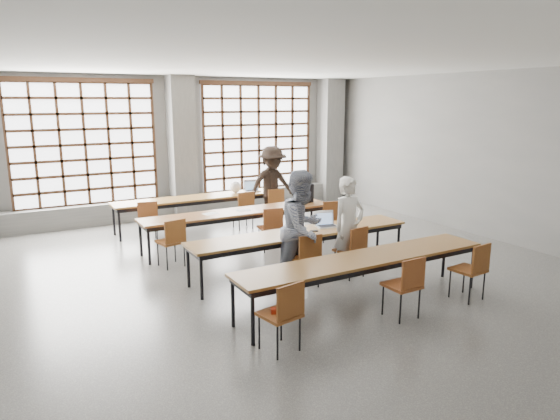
# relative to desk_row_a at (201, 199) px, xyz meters

# --- Properties ---
(floor) EXTENTS (11.00, 11.00, 0.00)m
(floor) POSITION_rel_desk_row_a_xyz_m (0.05, -3.86, -0.66)
(floor) COLOR #52524F
(floor) RESTS_ON ground
(ceiling) EXTENTS (11.00, 11.00, 0.00)m
(ceiling) POSITION_rel_desk_row_a_xyz_m (0.05, -3.86, 2.84)
(ceiling) COLOR silver
(ceiling) RESTS_ON floor
(wall_back) EXTENTS (10.00, 0.00, 10.00)m
(wall_back) POSITION_rel_desk_row_a_xyz_m (0.05, 1.64, 1.09)
(wall_back) COLOR #626260
(wall_back) RESTS_ON floor
(wall_right) EXTENTS (0.00, 11.00, 11.00)m
(wall_right) POSITION_rel_desk_row_a_xyz_m (5.05, -3.86, 1.09)
(wall_right) COLOR #626260
(wall_right) RESTS_ON floor
(column_mid) EXTENTS (0.60, 0.55, 3.50)m
(column_mid) POSITION_rel_desk_row_a_xyz_m (0.05, 1.36, 1.09)
(column_mid) COLOR #565653
(column_mid) RESTS_ON floor
(column_right) EXTENTS (0.60, 0.55, 3.50)m
(column_right) POSITION_rel_desk_row_a_xyz_m (4.55, 1.36, 1.09)
(column_right) COLOR #565653
(column_right) RESTS_ON floor
(window_left) EXTENTS (3.32, 0.12, 3.00)m
(window_left) POSITION_rel_desk_row_a_xyz_m (-2.20, 1.56, 1.24)
(window_left) COLOR white
(window_left) RESTS_ON wall_back
(window_right) EXTENTS (3.32, 0.12, 3.00)m
(window_right) POSITION_rel_desk_row_a_xyz_m (2.30, 1.56, 1.24)
(window_right) COLOR white
(window_right) RESTS_ON wall_back
(sill_ledge) EXTENTS (9.80, 0.35, 0.50)m
(sill_ledge) POSITION_rel_desk_row_a_xyz_m (0.05, 1.44, -0.41)
(sill_ledge) COLOR #565653
(sill_ledge) RESTS_ON floor
(desk_row_a) EXTENTS (4.00, 0.70, 0.73)m
(desk_row_a) POSITION_rel_desk_row_a_xyz_m (0.00, 0.00, 0.00)
(desk_row_a) COLOR brown
(desk_row_a) RESTS_ON floor
(desk_row_b) EXTENTS (4.00, 0.70, 0.73)m
(desk_row_b) POSITION_rel_desk_row_a_xyz_m (0.13, -1.82, 0.00)
(desk_row_b) COLOR brown
(desk_row_b) RESTS_ON floor
(desk_row_c) EXTENTS (4.00, 0.70, 0.73)m
(desk_row_c) POSITION_rel_desk_row_a_xyz_m (0.37, -3.81, 0.00)
(desk_row_c) COLOR brown
(desk_row_c) RESTS_ON floor
(desk_row_d) EXTENTS (4.00, 0.70, 0.73)m
(desk_row_d) POSITION_rel_desk_row_a_xyz_m (0.40, -5.45, 0.00)
(desk_row_d) COLOR brown
(desk_row_d) RESTS_ON floor
(chair_back_left) EXTENTS (0.49, 0.49, 0.88)m
(chair_back_left) POSITION_rel_desk_row_a_xyz_m (-1.41, -0.63, -0.13)
(chair_back_left) COLOR brown
(chair_back_left) RESTS_ON floor
(chair_back_mid) EXTENTS (0.43, 0.43, 0.88)m
(chair_back_mid) POSITION_rel_desk_row_a_xyz_m (0.80, -0.63, -0.13)
(chair_back_mid) COLOR brown
(chair_back_mid) RESTS_ON floor
(chair_back_right) EXTENTS (0.47, 0.48, 0.88)m
(chair_back_right) POSITION_rel_desk_row_a_xyz_m (1.59, -0.63, -0.13)
(chair_back_right) COLOR brown
(chair_back_right) RESTS_ON floor
(chair_mid_left) EXTENTS (0.49, 0.49, 0.88)m
(chair_mid_left) POSITION_rel_desk_row_a_xyz_m (-1.46, -2.45, -0.13)
(chair_mid_left) COLOR brown
(chair_mid_left) RESTS_ON floor
(chair_mid_centre) EXTENTS (0.48, 0.48, 0.88)m
(chair_mid_centre) POSITION_rel_desk_row_a_xyz_m (0.51, -2.45, -0.13)
(chair_mid_centre) COLOR brown
(chair_mid_centre) RESTS_ON floor
(chair_mid_right) EXTENTS (0.51, 0.51, 0.88)m
(chair_mid_right) POSITION_rel_desk_row_a_xyz_m (1.91, -2.45, -0.13)
(chair_mid_right) COLOR brown
(chair_mid_right) RESTS_ON floor
(chair_front_left) EXTENTS (0.44, 0.44, 0.88)m
(chair_front_left) POSITION_rel_desk_row_a_xyz_m (0.07, -4.44, -0.13)
(chair_front_left) COLOR brown
(chair_front_left) RESTS_ON floor
(chair_front_right) EXTENTS (0.48, 0.49, 0.88)m
(chair_front_right) POSITION_rel_desk_row_a_xyz_m (0.98, -4.44, -0.13)
(chair_front_right) COLOR brown
(chair_front_right) RESTS_ON floor
(chair_near_left) EXTENTS (0.49, 0.49, 0.88)m
(chair_near_left) POSITION_rel_desk_row_a_xyz_m (-1.29, -6.08, -0.13)
(chair_near_left) COLOR maroon
(chair_near_left) RESTS_ON floor
(chair_near_mid) EXTENTS (0.43, 0.43, 0.88)m
(chair_near_mid) POSITION_rel_desk_row_a_xyz_m (0.60, -6.08, -0.13)
(chair_near_mid) COLOR brown
(chair_near_mid) RESTS_ON floor
(chair_near_right) EXTENTS (0.46, 0.46, 0.88)m
(chair_near_right) POSITION_rel_desk_row_a_xyz_m (1.91, -6.08, -0.13)
(chair_near_right) COLOR brown
(chair_near_right) RESTS_ON floor
(student_male) EXTENTS (0.64, 0.45, 1.68)m
(student_male) POSITION_rel_desk_row_a_xyz_m (0.97, -4.31, 0.18)
(student_male) COLOR silver
(student_male) RESTS_ON floor
(student_female) EXTENTS (1.10, 0.99, 1.86)m
(student_female) POSITION_rel_desk_row_a_xyz_m (0.07, -4.31, 0.26)
(student_female) COLOR #19254B
(student_female) RESTS_ON floor
(student_back) EXTENTS (1.21, 0.70, 1.86)m
(student_back) POSITION_rel_desk_row_a_xyz_m (1.60, -0.50, 0.26)
(student_back) COLOR black
(student_back) RESTS_ON floor
(laptop_front) EXTENTS (0.41, 0.37, 0.26)m
(laptop_front) POSITION_rel_desk_row_a_xyz_m (0.93, -3.70, 0.13)
(laptop_front) COLOR #B4B5B9
(laptop_front) RESTS_ON desk_row_c
(laptop_back) EXTENTS (0.42, 0.38, 0.26)m
(laptop_back) POSITION_rel_desk_row_a_xyz_m (1.36, 0.11, 0.13)
(laptop_back) COLOR #AFAFB4
(laptop_back) RESTS_ON desk_row_a
(mouse) EXTENTS (0.11, 0.08, 0.04)m
(mouse) POSITION_rel_desk_row_a_xyz_m (1.32, -3.83, 0.08)
(mouse) COLOR white
(mouse) RESTS_ON desk_row_c
(green_box) EXTENTS (0.27, 0.16, 0.09)m
(green_box) POSITION_rel_desk_row_a_xyz_m (0.32, -3.73, 0.11)
(green_box) COLOR green
(green_box) RESTS_ON desk_row_c
(phone) EXTENTS (0.14, 0.11, 0.01)m
(phone) POSITION_rel_desk_row_a_xyz_m (0.55, -3.91, 0.07)
(phone) COLOR black
(phone) RESTS_ON desk_row_c
(paper_sheet_a) EXTENTS (0.34, 0.28, 0.00)m
(paper_sheet_a) POSITION_rel_desk_row_a_xyz_m (-0.47, -1.77, 0.07)
(paper_sheet_a) COLOR white
(paper_sheet_a) RESTS_ON desk_row_b
(paper_sheet_c) EXTENTS (0.34, 0.28, 0.00)m
(paper_sheet_c) POSITION_rel_desk_row_a_xyz_m (0.23, -1.82, 0.07)
(paper_sheet_c) COLOR white
(paper_sheet_c) RESTS_ON desk_row_b
(backpack) EXTENTS (0.36, 0.28, 0.40)m
(backpack) POSITION_rel_desk_row_a_xyz_m (1.73, -1.77, 0.27)
(backpack) COLOR black
(backpack) RESTS_ON desk_row_b
(plastic_bag) EXTENTS (0.31, 0.28, 0.29)m
(plastic_bag) POSITION_rel_desk_row_a_xyz_m (0.90, 0.05, 0.21)
(plastic_bag) COLOR white
(plastic_bag) RESTS_ON desk_row_a
(red_pouch) EXTENTS (0.22, 0.15, 0.06)m
(red_pouch) POSITION_rel_desk_row_a_xyz_m (-1.30, -6.00, -0.16)
(red_pouch) COLOR maroon
(red_pouch) RESTS_ON chair_near_left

